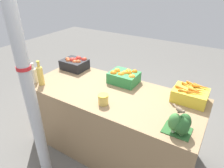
{
  "coord_description": "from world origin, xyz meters",
  "views": [
    {
      "loc": [
        0.98,
        -1.59,
        1.91
      ],
      "look_at": [
        0.0,
        0.0,
        0.9
      ],
      "focal_mm": 32.0,
      "sensor_mm": 36.0,
      "label": 1
    }
  ],
  "objects_px": {
    "pickle_jar": "(103,99)",
    "sparrow_bird": "(180,110)",
    "juice_bottle_golden": "(40,75)",
    "carrot_crate": "(190,95)",
    "broccoli_pile": "(181,124)",
    "apple_crate": "(75,63)",
    "support_pole": "(26,80)",
    "juice_bottle_cloudy": "(34,74)",
    "orange_crate": "(124,77)"
  },
  "relations": [
    {
      "from": "juice_bottle_golden",
      "to": "sparrow_bird",
      "type": "distance_m",
      "value": 1.56
    },
    {
      "from": "apple_crate",
      "to": "juice_bottle_golden",
      "type": "height_order",
      "value": "juice_bottle_golden"
    },
    {
      "from": "apple_crate",
      "to": "broccoli_pile",
      "type": "relative_size",
      "value": 1.49
    },
    {
      "from": "juice_bottle_cloudy",
      "to": "pickle_jar",
      "type": "height_order",
      "value": "juice_bottle_cloudy"
    },
    {
      "from": "sparrow_bird",
      "to": "carrot_crate",
      "type": "bearing_deg",
      "value": 126.46
    },
    {
      "from": "apple_crate",
      "to": "juice_bottle_golden",
      "type": "xyz_separation_m",
      "value": [
        -0.04,
        -0.54,
        0.05
      ]
    },
    {
      "from": "apple_crate",
      "to": "sparrow_bird",
      "type": "xyz_separation_m",
      "value": [
        1.52,
        -0.53,
        0.13
      ]
    },
    {
      "from": "orange_crate",
      "to": "sparrow_bird",
      "type": "height_order",
      "value": "sparrow_bird"
    },
    {
      "from": "support_pole",
      "to": "carrot_crate",
      "type": "relative_size",
      "value": 6.94
    },
    {
      "from": "apple_crate",
      "to": "support_pole",
      "type": "bearing_deg",
      "value": -71.55
    },
    {
      "from": "apple_crate",
      "to": "sparrow_bird",
      "type": "height_order",
      "value": "sparrow_bird"
    },
    {
      "from": "support_pole",
      "to": "apple_crate",
      "type": "distance_m",
      "value": 1.04
    },
    {
      "from": "juice_bottle_cloudy",
      "to": "juice_bottle_golden",
      "type": "height_order",
      "value": "juice_bottle_golden"
    },
    {
      "from": "carrot_crate",
      "to": "pickle_jar",
      "type": "bearing_deg",
      "value": -144.5
    },
    {
      "from": "apple_crate",
      "to": "carrot_crate",
      "type": "bearing_deg",
      "value": -0.0
    },
    {
      "from": "pickle_jar",
      "to": "sparrow_bird",
      "type": "distance_m",
      "value": 0.74
    },
    {
      "from": "broccoli_pile",
      "to": "juice_bottle_golden",
      "type": "relative_size",
      "value": 0.76
    },
    {
      "from": "juice_bottle_cloudy",
      "to": "sparrow_bird",
      "type": "xyz_separation_m",
      "value": [
        1.66,
        0.02,
        0.11
      ]
    },
    {
      "from": "carrot_crate",
      "to": "juice_bottle_cloudy",
      "type": "bearing_deg",
      "value": -161.73
    },
    {
      "from": "support_pole",
      "to": "juice_bottle_golden",
      "type": "relative_size",
      "value": 7.81
    },
    {
      "from": "orange_crate",
      "to": "juice_bottle_golden",
      "type": "distance_m",
      "value": 0.96
    },
    {
      "from": "juice_bottle_cloudy",
      "to": "juice_bottle_golden",
      "type": "relative_size",
      "value": 0.83
    },
    {
      "from": "broccoli_pile",
      "to": "pickle_jar",
      "type": "xyz_separation_m",
      "value": [
        -0.75,
        0.03,
        -0.04
      ]
    },
    {
      "from": "broccoli_pile",
      "to": "pickle_jar",
      "type": "height_order",
      "value": "broccoli_pile"
    },
    {
      "from": "carrot_crate",
      "to": "apple_crate",
      "type": "bearing_deg",
      "value": 180.0
    },
    {
      "from": "juice_bottle_cloudy",
      "to": "sparrow_bird",
      "type": "bearing_deg",
      "value": 0.68
    },
    {
      "from": "support_pole",
      "to": "sparrow_bird",
      "type": "bearing_deg",
      "value": 19.62
    },
    {
      "from": "apple_crate",
      "to": "orange_crate",
      "type": "height_order",
      "value": "apple_crate"
    },
    {
      "from": "pickle_jar",
      "to": "sparrow_bird",
      "type": "height_order",
      "value": "sparrow_bird"
    },
    {
      "from": "carrot_crate",
      "to": "pickle_jar",
      "type": "xyz_separation_m",
      "value": [
        -0.71,
        -0.5,
        -0.02
      ]
    },
    {
      "from": "orange_crate",
      "to": "sparrow_bird",
      "type": "distance_m",
      "value": 0.93
    },
    {
      "from": "orange_crate",
      "to": "carrot_crate",
      "type": "distance_m",
      "value": 0.75
    },
    {
      "from": "support_pole",
      "to": "carrot_crate",
      "type": "height_order",
      "value": "support_pole"
    },
    {
      "from": "apple_crate",
      "to": "pickle_jar",
      "type": "relative_size",
      "value": 3.14
    },
    {
      "from": "broccoli_pile",
      "to": "juice_bottle_cloudy",
      "type": "relative_size",
      "value": 0.91
    },
    {
      "from": "juice_bottle_cloudy",
      "to": "juice_bottle_golden",
      "type": "bearing_deg",
      "value": -0.0
    },
    {
      "from": "juice_bottle_cloudy",
      "to": "sparrow_bird",
      "type": "height_order",
      "value": "juice_bottle_cloudy"
    },
    {
      "from": "support_pole",
      "to": "pickle_jar",
      "type": "distance_m",
      "value": 0.71
    },
    {
      "from": "orange_crate",
      "to": "pickle_jar",
      "type": "relative_size",
      "value": 3.14
    },
    {
      "from": "apple_crate",
      "to": "orange_crate",
      "type": "relative_size",
      "value": 1.0
    },
    {
      "from": "broccoli_pile",
      "to": "sparrow_bird",
      "type": "bearing_deg",
      "value": 157.13
    },
    {
      "from": "carrot_crate",
      "to": "juice_bottle_golden",
      "type": "bearing_deg",
      "value": -160.54
    },
    {
      "from": "carrot_crate",
      "to": "broccoli_pile",
      "type": "height_order",
      "value": "broccoli_pile"
    },
    {
      "from": "carrot_crate",
      "to": "juice_bottle_cloudy",
      "type": "distance_m",
      "value": 1.74
    },
    {
      "from": "juice_bottle_golden",
      "to": "pickle_jar",
      "type": "height_order",
      "value": "juice_bottle_golden"
    },
    {
      "from": "apple_crate",
      "to": "carrot_crate",
      "type": "relative_size",
      "value": 1.0
    },
    {
      "from": "juice_bottle_golden",
      "to": "pickle_jar",
      "type": "bearing_deg",
      "value": 2.74
    },
    {
      "from": "pickle_jar",
      "to": "broccoli_pile",
      "type": "bearing_deg",
      "value": -2.45
    },
    {
      "from": "carrot_crate",
      "to": "juice_bottle_golden",
      "type": "xyz_separation_m",
      "value": [
        -1.54,
        -0.54,
        0.05
      ]
    },
    {
      "from": "support_pole",
      "to": "apple_crate",
      "type": "xyz_separation_m",
      "value": [
        -0.32,
        0.95,
        -0.25
      ]
    }
  ]
}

